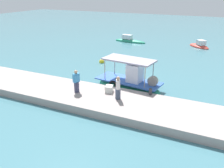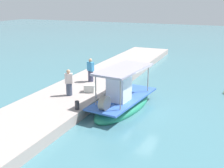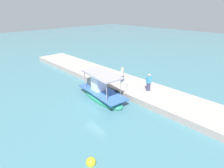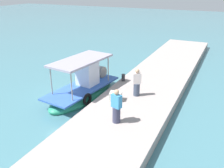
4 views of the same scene
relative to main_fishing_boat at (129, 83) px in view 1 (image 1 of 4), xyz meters
The scene contains 10 objects.
ground_plane 1.10m from the main_fishing_boat, 136.67° to the left, with size 120.00×120.00×0.00m, color teal.
dock_quay 3.67m from the main_fishing_boat, 101.30° to the right, with size 36.00×4.28×0.57m, color #A69892.
main_fishing_boat is the anchor object (origin of this frame).
fisherman_near_bollard 3.55m from the main_fishing_boat, 81.77° to the right, with size 0.50×0.54×1.67m.
fisherman_by_crate 4.66m from the main_fishing_boat, 127.68° to the right, with size 0.48×0.54×1.71m.
mooring_bollard 2.95m from the main_fishing_boat, 36.91° to the right, with size 0.24×0.24×0.48m, color #2D2D33.
cargo_crate 2.65m from the main_fishing_boat, 103.54° to the right, with size 0.67×0.53×0.48m, color silver.
marker_buoy 8.05m from the main_fishing_boat, 134.39° to the left, with size 0.57×0.57×0.57m.
moored_boat_near 18.92m from the main_fishing_boat, 80.10° to the left, with size 3.62×3.45×1.29m.
moored_boat_mid 19.06m from the main_fishing_boat, 111.59° to the left, with size 5.18×1.71×1.32m.
Camera 1 is at (7.67, -18.60, 7.91)m, focal length 39.66 mm.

